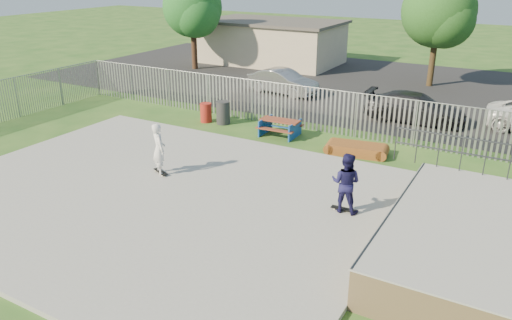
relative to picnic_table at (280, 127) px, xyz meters
The scene contains 18 objects.
ground 7.60m from the picnic_table, 94.92° to the right, with size 120.00×120.00×0.00m, color #24531C.
concrete_slab 7.60m from the picnic_table, 94.92° to the right, with size 15.00×12.00×0.15m, color gray.
quarter_pipe 10.99m from the picnic_table, 36.43° to the right, with size 5.50×7.05×2.19m.
fence 3.07m from the picnic_table, 83.32° to the right, with size 26.04×16.02×2.00m.
picnic_table is the anchor object (origin of this frame).
funbox 3.80m from the picnic_table, ahead, with size 2.22×1.35×0.42m.
trash_bin_red 4.06m from the picnic_table, behind, with size 0.56×0.56×0.93m, color maroon.
trash_bin_grey 3.19m from the picnic_table, behind, with size 0.66×0.66×1.10m, color #2A2A2C.
parking_lot 11.46m from the picnic_table, 93.26° to the left, with size 40.00×18.00×0.02m, color black.
car_silver 7.71m from the picnic_table, 116.00° to the left, with size 1.50×4.31×1.42m, color #A1A0A4.
car_dark 6.93m from the picnic_table, 47.06° to the left, with size 1.95×4.80×1.39m, color black.
building 17.73m from the picnic_table, 119.27° to the left, with size 10.40×6.40×3.20m.
tree_left 16.67m from the picnic_table, 139.75° to the left, with size 4.16×4.16×6.42m.
tree_mid 14.48m from the picnic_table, 74.48° to the left, with size 4.37×4.37×6.74m.
skateboard_a 7.79m from the picnic_table, 48.27° to the right, with size 0.81×0.24×0.08m.
skateboard_b 6.50m from the picnic_table, 103.97° to the right, with size 0.81×0.51×0.08m.
skater_navy 7.82m from the picnic_table, 48.27° to the right, with size 0.91×0.71×1.87m, color #15143F.
skater_white 6.54m from the picnic_table, 103.97° to the right, with size 0.68×0.45×1.87m, color silver.
Camera 1 is at (10.25, -11.36, 7.17)m, focal length 35.00 mm.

